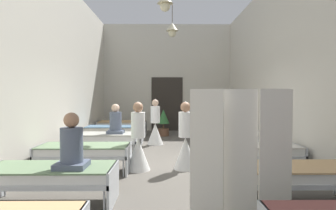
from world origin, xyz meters
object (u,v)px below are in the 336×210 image
object	(u,v)px
bed_left_row_3	(103,138)
patient_seated_primary	(116,122)
nurse_far_aisle	(138,146)
bed_right_row_1	(291,175)
bed_left_row_4	(114,130)
bed_left_row_5	(122,124)
bed_right_row_2	(254,151)
bed_right_row_4	(221,130)
nurse_near_aisle	(185,145)
bed_right_row_5	(212,124)
bed_right_row_3	(234,138)
bed_left_row_1	(50,175)
patient_seated_secondary	(72,147)
nurse_mid_aisle	(155,128)
privacy_screen	(241,159)
bed_left_row_2	(84,151)
potted_plant	(163,121)

from	to	relation	value
bed_left_row_3	patient_seated_primary	world-z (taller)	patient_seated_primary
patient_seated_primary	nurse_far_aisle	bearing A→B (deg)	-65.27
bed_right_row_1	bed_left_row_4	world-z (taller)	same
bed_right_row_1	bed_left_row_5	bearing A→B (deg)	116.27
bed_right_row_2	bed_right_row_4	size ratio (longest dim) A/B	1.00
bed_right_row_4	nurse_far_aisle	size ratio (longest dim) A/B	1.28
nurse_near_aisle	bed_right_row_5	bearing A→B (deg)	168.55
bed_right_row_2	patient_seated_primary	world-z (taller)	patient_seated_primary
bed_right_row_1	bed_left_row_4	xyz separation A→B (m)	(-3.57, 5.43, 0.00)
bed_right_row_1	nurse_far_aisle	world-z (taller)	nurse_far_aisle
patient_seated_primary	bed_right_row_3	bearing A→B (deg)	-0.14
bed_left_row_1	patient_seated_secondary	xyz separation A→B (m)	(0.35, -0.08, 0.43)
bed_left_row_3	bed_left_row_4	bearing A→B (deg)	90.00
bed_left_row_5	nurse_far_aisle	world-z (taller)	nurse_far_aisle
bed_right_row_4	bed_right_row_3	bearing A→B (deg)	-90.00
bed_right_row_3	nurse_mid_aisle	size ratio (longest dim) A/B	1.28
bed_left_row_5	bed_right_row_2	bearing A→B (deg)	-56.65
bed_left_row_1	bed_right_row_5	world-z (taller)	same
patient_seated_secondary	privacy_screen	bearing A→B (deg)	-16.34
nurse_near_aisle	nurse_far_aisle	distance (m)	1.03
bed_left_row_2	nurse_near_aisle	distance (m)	2.16
bed_left_row_1	bed_left_row_2	world-z (taller)	same
bed_right_row_1	privacy_screen	bearing A→B (deg)	-141.67
bed_right_row_1	nurse_near_aisle	xyz separation A→B (m)	(-1.43, 2.05, 0.09)
nurse_mid_aisle	potted_plant	distance (m)	1.94
bed_right_row_2	privacy_screen	size ratio (longest dim) A/B	1.12
bed_right_row_5	potted_plant	world-z (taller)	potted_plant
nurse_near_aisle	patient_seated_primary	distance (m)	2.41
bed_left_row_4	bed_right_row_4	xyz separation A→B (m)	(3.57, 0.00, 0.00)
bed_right_row_4	bed_right_row_5	distance (m)	1.81
bed_left_row_4	patient_seated_primary	xyz separation A→B (m)	(0.35, -1.80, 0.43)
bed_right_row_1	bed_right_row_3	bearing A→B (deg)	90.00
bed_left_row_3	bed_right_row_5	distance (m)	5.08
bed_left_row_1	patient_seated_primary	bearing A→B (deg)	84.49
bed_right_row_3	privacy_screen	world-z (taller)	privacy_screen
bed_right_row_3	patient_seated_primary	bearing A→B (deg)	179.86
nurse_far_aisle	potted_plant	distance (m)	5.17
bed_left_row_5	nurse_far_aisle	size ratio (longest dim) A/B	1.28
bed_left_row_3	nurse_mid_aisle	distance (m)	2.08
bed_left_row_4	bed_left_row_2	bearing A→B (deg)	-90.00
bed_right_row_1	patient_seated_primary	xyz separation A→B (m)	(-3.22, 3.63, 0.43)
bed_right_row_1	bed_left_row_5	size ratio (longest dim) A/B	1.00
bed_right_row_1	bed_right_row_2	world-z (taller)	same
bed_left_row_4	bed_right_row_5	world-z (taller)	same
bed_left_row_1	potted_plant	bearing A→B (deg)	77.07
bed_left_row_2	bed_left_row_3	bearing A→B (deg)	90.00
nurse_near_aisle	nurse_far_aisle	world-z (taller)	same
bed_right_row_4	bed_right_row_5	bearing A→B (deg)	90.00
bed_right_row_5	bed_right_row_2	bearing A→B (deg)	-90.00
bed_right_row_1	bed_left_row_4	size ratio (longest dim) A/B	1.00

